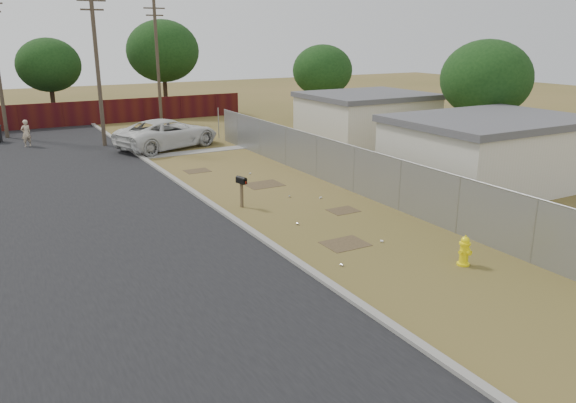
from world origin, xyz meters
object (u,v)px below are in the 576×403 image
pedestrian (26,133)px  fire_hydrant (464,251)px  pickup_truck (168,133)px  mailbox (241,183)px

pedestrian → fire_hydrant: bearing=89.2°
fire_hydrant → pickup_truck: size_ratio=0.15×
pickup_truck → pedestrian: pickup_truck is taller
fire_hydrant → pedestrian: size_ratio=0.57×
mailbox → pedestrian: pedestrian is taller
mailbox → fire_hydrant: bearing=-68.9°
pickup_truck → pedestrian: size_ratio=3.86×
mailbox → pickup_truck: bearing=84.7°
fire_hydrant → mailbox: 9.11m
fire_hydrant → mailbox: (-3.27, 8.48, 0.55)m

